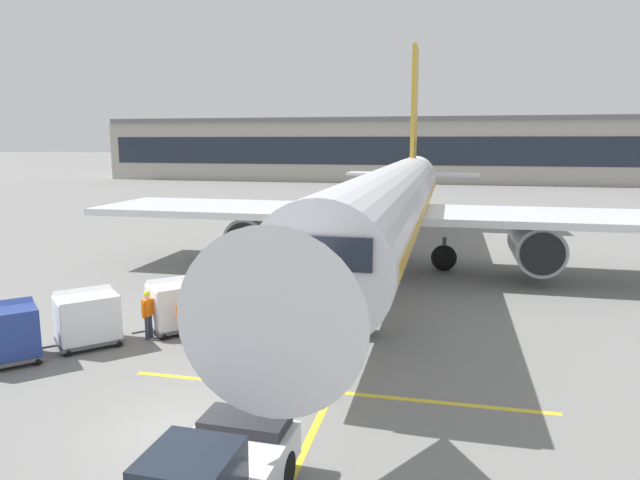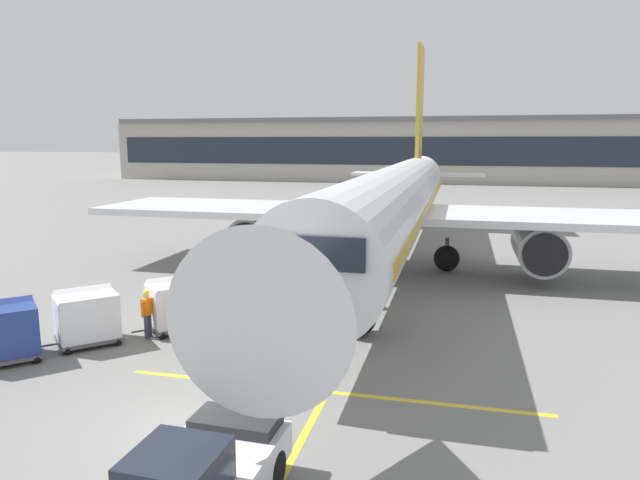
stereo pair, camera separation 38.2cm
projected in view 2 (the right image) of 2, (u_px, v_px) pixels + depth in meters
ground_plane at (182, 427)px, 13.93m from camera, size 600.00×600.00×0.00m
parked_airplane at (393, 204)px, 29.87m from camera, size 32.23×42.13×14.15m
belt_loader at (261, 293)px, 22.89m from camera, size 4.67×4.63×2.97m
baggage_cart_lead at (177, 303)px, 20.95m from camera, size 2.54×2.55×1.91m
baggage_cart_second at (87, 316)px, 19.46m from camera, size 2.54×2.55×1.91m
baggage_cart_third at (3, 331)px, 17.91m from camera, size 2.54×2.55×1.91m
ground_crew_by_loader at (201, 295)px, 22.14m from camera, size 0.48×0.42×1.74m
ground_crew_by_carts at (147, 311)px, 20.05m from camera, size 0.30×0.56×1.74m
ground_crew_marshaller at (183, 316)px, 19.48m from camera, size 0.56×0.32×1.74m
ground_crew_wingwalker at (233, 292)px, 22.47m from camera, size 0.54×0.36×1.74m
safety_cone_engine_keepout at (252, 259)px, 32.04m from camera, size 0.58×0.58×0.66m
safety_cone_wingtip at (231, 273)px, 28.52m from camera, size 0.63×0.63×0.71m
safety_cone_nose_mark at (254, 283)px, 26.75m from camera, size 0.60×0.60×0.68m
apron_guidance_line_lead_in at (390, 274)px, 29.77m from camera, size 0.20×110.00×0.01m
apron_guidance_line_stop_bar at (328, 392)px, 15.84m from camera, size 12.00×0.20×0.01m
terminal_building at (427, 150)px, 101.40m from camera, size 109.40×22.40×10.75m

